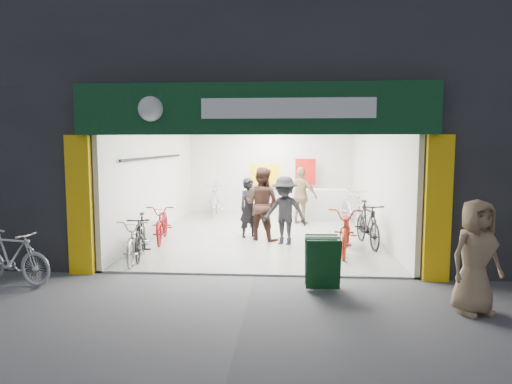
# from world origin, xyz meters

# --- Properties ---
(ground) EXTENTS (60.00, 60.00, 0.00)m
(ground) POSITION_xyz_m (0.00, 0.00, 0.00)
(ground) COLOR #56565B
(ground) RESTS_ON ground
(building) EXTENTS (17.00, 10.27, 8.00)m
(building) POSITION_xyz_m (0.91, 4.99, 4.31)
(building) COLOR #232326
(building) RESTS_ON ground
(bike_left_front) EXTENTS (0.83, 1.83, 0.93)m
(bike_left_front) POSITION_xyz_m (-2.50, 0.91, 0.46)
(bike_left_front) COLOR #A2A3A7
(bike_left_front) RESTS_ON ground
(bike_left_midfront) EXTENTS (0.75, 1.66, 0.96)m
(bike_left_midfront) POSITION_xyz_m (-2.50, 1.12, 0.48)
(bike_left_midfront) COLOR black
(bike_left_midfront) RESTS_ON ground
(bike_left_midback) EXTENTS (0.92, 1.92, 0.97)m
(bike_left_midback) POSITION_xyz_m (-2.50, 2.82, 0.48)
(bike_left_midback) COLOR maroon
(bike_left_midback) RESTS_ON ground
(bike_left_back) EXTENTS (0.69, 2.01, 1.19)m
(bike_left_back) POSITION_xyz_m (-1.84, 6.96, 0.59)
(bike_left_back) COLOR #ABABAF
(bike_left_back) RESTS_ON ground
(bike_right_front) EXTENTS (0.73, 1.88, 1.10)m
(bike_right_front) POSITION_xyz_m (2.50, 2.61, 0.55)
(bike_right_front) COLOR black
(bike_right_front) RESTS_ON ground
(bike_right_mid) EXTENTS (1.05, 2.15, 1.08)m
(bike_right_mid) POSITION_xyz_m (1.92, 1.90, 0.54)
(bike_right_mid) COLOR maroon
(bike_right_mid) RESTS_ON ground
(bike_right_back) EXTENTS (0.94, 2.05, 1.19)m
(bike_right_back) POSITION_xyz_m (2.50, 5.25, 0.60)
(bike_right_back) COLOR silver
(bike_right_back) RESTS_ON ground
(parked_bike) EXTENTS (1.66, 0.80, 0.96)m
(parked_bike) POSITION_xyz_m (-4.16, -0.78, 0.48)
(parked_bike) COLOR silver
(parked_bike) RESTS_ON ground
(customer_a) EXTENTS (0.68, 0.65, 1.58)m
(customer_a) POSITION_xyz_m (-0.38, 3.40, 0.79)
(customer_a) COLOR black
(customer_a) RESTS_ON ground
(customer_b) EXTENTS (1.11, 1.01, 1.87)m
(customer_b) POSITION_xyz_m (-0.04, 3.13, 0.93)
(customer_b) COLOR #382119
(customer_b) RESTS_ON ground
(customer_c) EXTENTS (1.23, 0.95, 1.68)m
(customer_c) POSITION_xyz_m (0.53, 2.60, 0.84)
(customer_c) COLOR black
(customer_c) RESTS_ON ground
(customer_d) EXTENTS (1.11, 0.87, 1.76)m
(customer_d) POSITION_xyz_m (1.01, 5.50, 0.88)
(customer_d) COLOR #9A8059
(customer_d) RESTS_ON ground
(pedestrian_near) EXTENTS (0.94, 0.78, 1.66)m
(pedestrian_near) POSITION_xyz_m (3.30, -1.62, 0.83)
(pedestrian_near) COLOR #8D7052
(pedestrian_near) RESTS_ON ground
(sandwich_board) EXTENTS (0.60, 0.60, 0.88)m
(sandwich_board) POSITION_xyz_m (1.20, -0.66, 0.48)
(sandwich_board) COLOR #0D3716
(sandwich_board) RESTS_ON ground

